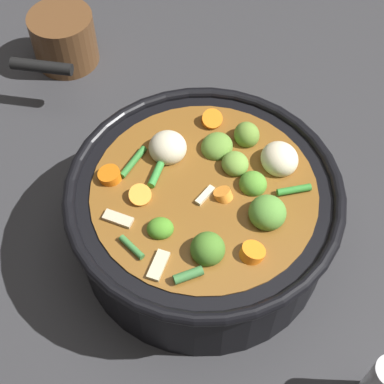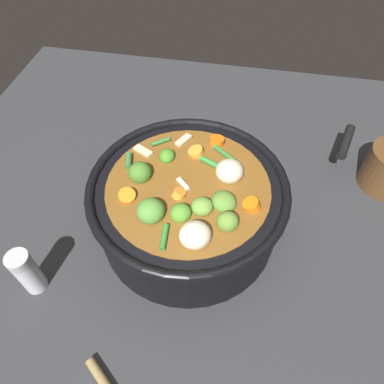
# 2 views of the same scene
# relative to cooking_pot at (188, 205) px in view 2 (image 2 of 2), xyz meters

# --- Properties ---
(ground_plane) EXTENTS (1.10, 1.10, 0.00)m
(ground_plane) POSITION_rel_cooking_pot_xyz_m (0.00, -0.00, -0.06)
(ground_plane) COLOR #2D2D30
(cooking_pot) EXTENTS (0.33, 0.33, 0.14)m
(cooking_pot) POSITION_rel_cooking_pot_xyz_m (0.00, 0.00, 0.00)
(cooking_pot) COLOR black
(cooking_pot) RESTS_ON ground_plane
(salt_shaker) EXTENTS (0.04, 0.04, 0.09)m
(salt_shaker) POSITION_rel_cooking_pot_xyz_m (0.22, 0.16, -0.02)
(salt_shaker) COLOR silver
(salt_shaker) RESTS_ON ground_plane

